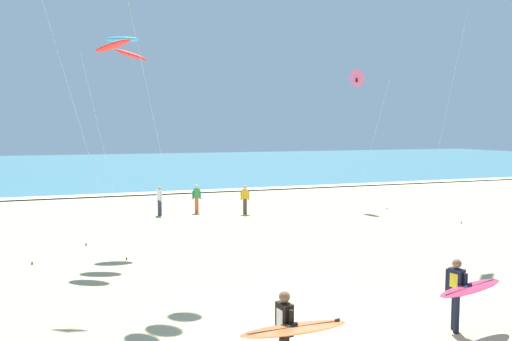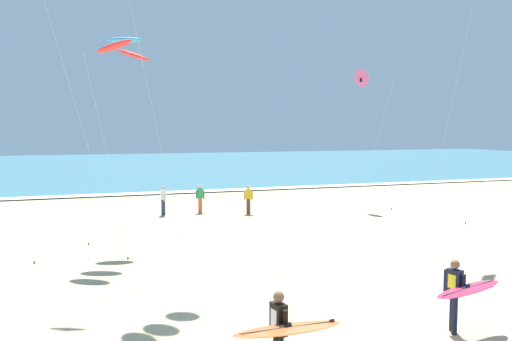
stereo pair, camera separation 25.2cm
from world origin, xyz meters
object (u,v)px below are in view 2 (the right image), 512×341
(bystander_white_top, at_px, (163,200))
(surfer_lead, at_px, (284,329))
(kite_arc_cobalt_high, at_px, (124,47))
(bystander_green_top, at_px, (200,198))
(bystander_yellow_top, at_px, (248,199))
(kite_delta_rose_near, at_px, (362,79))
(surfer_trailing, at_px, (461,290))

(bystander_white_top, bearing_deg, surfer_lead, -91.69)
(surfer_lead, xyz_separation_m, kite_arc_cobalt_high, (-1.81, 12.26, 6.79))
(surfer_lead, bearing_deg, kite_arc_cobalt_high, 98.41)
(bystander_green_top, bearing_deg, bystander_white_top, -174.81)
(bystander_yellow_top, bearing_deg, bystander_white_top, 166.60)
(bystander_yellow_top, bearing_deg, kite_delta_rose_near, 6.45)
(kite_delta_rose_near, distance_m, bystander_yellow_top, 10.22)
(kite_arc_cobalt_high, xyz_separation_m, bystander_green_top, (4.46, 7.00, -7.03))
(surfer_lead, height_order, bystander_yellow_top, surfer_lead)
(surfer_trailing, bearing_deg, bystander_yellow_top, 88.51)
(kite_arc_cobalt_high, relative_size, bystander_green_top, 5.18)
(surfer_trailing, bearing_deg, bystander_white_top, 102.55)
(kite_arc_cobalt_high, xyz_separation_m, bystander_yellow_top, (6.89, 5.74, -7.03))
(kite_delta_rose_near, bearing_deg, bystander_yellow_top, -173.55)
(surfer_lead, height_order, kite_arc_cobalt_high, kite_arc_cobalt_high)
(surfer_trailing, bearing_deg, kite_arc_cobalt_high, 119.37)
(kite_arc_cobalt_high, distance_m, bystander_yellow_top, 11.39)
(bystander_yellow_top, bearing_deg, surfer_trailing, -91.49)
(bystander_green_top, bearing_deg, kite_delta_rose_near, -2.42)
(kite_arc_cobalt_high, xyz_separation_m, bystander_white_top, (2.38, 6.81, -7.03))
(bystander_green_top, relative_size, bystander_yellow_top, 1.00)
(kite_delta_rose_near, height_order, bystander_white_top, kite_delta_rose_near)
(kite_delta_rose_near, xyz_separation_m, bystander_green_top, (-9.92, 0.42, -6.91))
(kite_delta_rose_near, height_order, kite_arc_cobalt_high, kite_delta_rose_near)
(surfer_lead, xyz_separation_m, bystander_green_top, (2.65, 19.27, -0.23))
(kite_arc_cobalt_high, height_order, bystander_green_top, kite_arc_cobalt_high)
(kite_arc_cobalt_high, bearing_deg, bystander_green_top, 57.50)
(surfer_trailing, distance_m, bystander_green_top, 18.57)
(surfer_lead, xyz_separation_m, kite_delta_rose_near, (12.57, 18.85, 6.67))
(bystander_yellow_top, bearing_deg, bystander_green_top, 152.50)
(surfer_lead, bearing_deg, surfer_trailing, 9.90)
(bystander_green_top, bearing_deg, bystander_yellow_top, -27.50)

